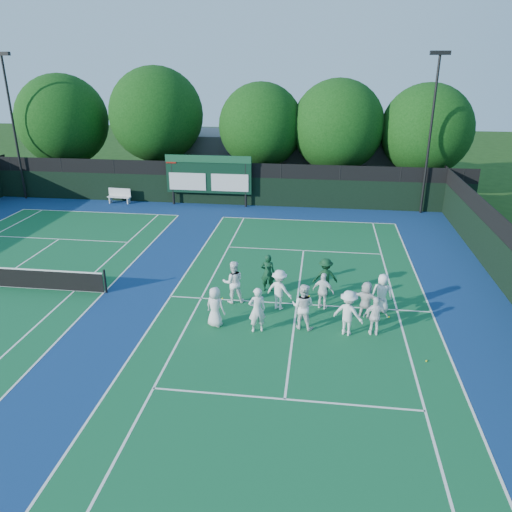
# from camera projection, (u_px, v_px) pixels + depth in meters

# --- Properties ---
(ground) EXTENTS (120.00, 120.00, 0.00)m
(ground) POSITION_uv_depth(u_px,v_px,m) (295.00, 315.00, 20.05)
(ground) COLOR #16360E
(ground) RESTS_ON ground
(court_apron) EXTENTS (34.00, 32.00, 0.01)m
(court_apron) POSITION_uv_depth(u_px,v_px,m) (159.00, 296.00, 21.71)
(court_apron) COLOR navy
(court_apron) RESTS_ON ground
(near_court) EXTENTS (11.05, 23.85, 0.01)m
(near_court) POSITION_uv_depth(u_px,v_px,m) (297.00, 304.00, 20.97)
(near_court) COLOR #12592F
(near_court) RESTS_ON ground
(back_fence) EXTENTS (34.00, 0.08, 3.00)m
(back_fence) POSITION_uv_depth(u_px,v_px,m) (224.00, 186.00, 35.06)
(back_fence) COLOR black
(back_fence) RESTS_ON ground
(scoreboard) EXTENTS (6.00, 0.21, 3.55)m
(scoreboard) POSITION_uv_depth(u_px,v_px,m) (208.00, 175.00, 34.50)
(scoreboard) COLOR black
(scoreboard) RESTS_ON ground
(clubhouse) EXTENTS (18.00, 6.00, 4.00)m
(clubhouse) POSITION_uv_depth(u_px,v_px,m) (289.00, 158.00, 41.71)
(clubhouse) COLOR slate
(clubhouse) RESTS_ON ground
(light_pole_left) EXTENTS (1.20, 0.30, 10.12)m
(light_pole_left) POSITION_uv_depth(u_px,v_px,m) (11.00, 111.00, 34.83)
(light_pole_left) COLOR black
(light_pole_left) RESTS_ON ground
(light_pole_right) EXTENTS (1.20, 0.30, 10.12)m
(light_pole_right) POSITION_uv_depth(u_px,v_px,m) (432.00, 116.00, 31.31)
(light_pole_right) COLOR black
(light_pole_right) RESTS_ON ground
(bench) EXTENTS (1.71, 0.60, 1.06)m
(bench) POSITION_uv_depth(u_px,v_px,m) (119.00, 195.00, 35.70)
(bench) COLOR silver
(bench) RESTS_ON ground
(tree_a) EXTENTS (6.95, 6.95, 8.73)m
(tree_a) POSITION_uv_depth(u_px,v_px,m) (65.00, 123.00, 38.62)
(tree_a) COLOR black
(tree_a) RESTS_ON ground
(tree_b) EXTENTS (7.01, 7.01, 9.29)m
(tree_b) POSITION_uv_depth(u_px,v_px,m) (159.00, 117.00, 37.50)
(tree_b) COLOR black
(tree_b) RESTS_ON ground
(tree_c) EXTENTS (6.21, 6.21, 8.20)m
(tree_c) POSITION_uv_depth(u_px,v_px,m) (263.00, 128.00, 36.77)
(tree_c) COLOR black
(tree_c) RESTS_ON ground
(tree_d) EXTENTS (6.63, 6.63, 8.48)m
(tree_d) POSITION_uv_depth(u_px,v_px,m) (340.00, 128.00, 36.06)
(tree_d) COLOR black
(tree_d) RESTS_ON ground
(tree_e) EXTENTS (6.45, 6.45, 8.21)m
(tree_e) POSITION_uv_depth(u_px,v_px,m) (428.00, 132.00, 35.36)
(tree_e) COLOR black
(tree_e) RESTS_ON ground
(tennis_ball_2) EXTENTS (0.07, 0.07, 0.07)m
(tennis_ball_2) POSITION_uv_depth(u_px,v_px,m) (426.00, 361.00, 16.95)
(tennis_ball_2) COLOR #B9C517
(tennis_ball_2) RESTS_ON ground
(tennis_ball_3) EXTENTS (0.07, 0.07, 0.07)m
(tennis_ball_3) POSITION_uv_depth(u_px,v_px,m) (222.00, 298.00, 21.40)
(tennis_ball_3) COLOR #B9C517
(tennis_ball_3) RESTS_ON ground
(tennis_ball_4) EXTENTS (0.07, 0.07, 0.07)m
(tennis_ball_4) POSITION_uv_depth(u_px,v_px,m) (309.00, 296.00, 21.63)
(tennis_ball_4) COLOR #B9C517
(tennis_ball_4) RESTS_ON ground
(tennis_ball_5) EXTENTS (0.07, 0.07, 0.07)m
(tennis_ball_5) POSITION_uv_depth(u_px,v_px,m) (389.00, 317.00, 19.86)
(tennis_ball_5) COLOR #B9C517
(tennis_ball_5) RESTS_ON ground
(player_front_0) EXTENTS (0.91, 0.75, 1.60)m
(player_front_0) POSITION_uv_depth(u_px,v_px,m) (215.00, 307.00, 19.00)
(player_front_0) COLOR silver
(player_front_0) RESTS_ON ground
(player_front_1) EXTENTS (0.77, 0.63, 1.80)m
(player_front_1) POSITION_uv_depth(u_px,v_px,m) (257.00, 310.00, 18.56)
(player_front_1) COLOR white
(player_front_1) RESTS_ON ground
(player_front_2) EXTENTS (1.02, 0.88, 1.81)m
(player_front_2) POSITION_uv_depth(u_px,v_px,m) (303.00, 306.00, 18.81)
(player_front_2) COLOR white
(player_front_2) RESTS_ON ground
(player_front_3) EXTENTS (1.31, 1.06, 1.77)m
(player_front_3) POSITION_uv_depth(u_px,v_px,m) (348.00, 313.00, 18.37)
(player_front_3) COLOR white
(player_front_3) RESTS_ON ground
(player_front_4) EXTENTS (0.91, 0.42, 1.52)m
(player_front_4) POSITION_uv_depth(u_px,v_px,m) (375.00, 316.00, 18.38)
(player_front_4) COLOR white
(player_front_4) RESTS_ON ground
(player_back_0) EXTENTS (1.06, 0.92, 1.85)m
(player_back_0) POSITION_uv_depth(u_px,v_px,m) (233.00, 282.00, 20.84)
(player_back_0) COLOR white
(player_back_0) RESTS_ON ground
(player_back_1) EXTENTS (1.27, 1.03, 1.72)m
(player_back_1) POSITION_uv_depth(u_px,v_px,m) (279.00, 290.00, 20.30)
(player_back_1) COLOR white
(player_back_1) RESTS_ON ground
(player_back_2) EXTENTS (0.99, 0.68, 1.57)m
(player_back_2) POSITION_uv_depth(u_px,v_px,m) (323.00, 291.00, 20.34)
(player_back_2) COLOR white
(player_back_2) RESTS_ON ground
(player_back_3) EXTENTS (1.47, 0.95, 1.51)m
(player_back_3) POSITION_uv_depth(u_px,v_px,m) (366.00, 300.00, 19.69)
(player_back_3) COLOR silver
(player_back_3) RESTS_ON ground
(player_back_4) EXTENTS (0.87, 0.63, 1.64)m
(player_back_4) POSITION_uv_depth(u_px,v_px,m) (382.00, 293.00, 20.08)
(player_back_4) COLOR white
(player_back_4) RESTS_ON ground
(coach_left) EXTENTS (0.65, 0.44, 1.73)m
(coach_left) POSITION_uv_depth(u_px,v_px,m) (268.00, 273.00, 21.89)
(coach_left) COLOR #0F3820
(coach_left) RESTS_ON ground
(coach_right) EXTENTS (1.18, 0.81, 1.68)m
(coach_right) POSITION_uv_depth(u_px,v_px,m) (325.00, 277.00, 21.57)
(coach_right) COLOR #0F371C
(coach_right) RESTS_ON ground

